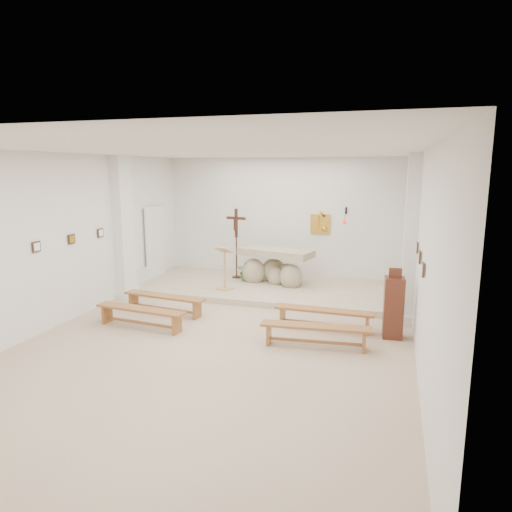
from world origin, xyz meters
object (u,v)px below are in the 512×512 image
(bench_left_front, at_px, (164,300))
(bench_right_second, at_px, (316,331))
(donation_pedestal, at_px, (393,307))
(bench_left_second, at_px, (140,313))
(crucifix_stand, at_px, (236,238))
(bench_right_front, at_px, (324,314))
(altar, at_px, (275,269))
(lectern, at_px, (224,268))

(bench_left_front, height_order, bench_right_second, same)
(donation_pedestal, relative_size, bench_left_second, 0.68)
(crucifix_stand, distance_m, donation_pedestal, 5.35)
(bench_right_front, height_order, bench_left_second, same)
(altar, bearing_deg, bench_right_second, -51.60)
(bench_left_second, bearing_deg, donation_pedestal, 16.58)
(altar, relative_size, bench_right_second, 1.05)
(crucifix_stand, relative_size, donation_pedestal, 1.44)
(lectern, xyz_separation_m, donation_pedestal, (4.12, -1.85, -0.11))
(donation_pedestal, distance_m, bench_right_second, 1.64)
(donation_pedestal, distance_m, bench_left_second, 4.98)
(altar, distance_m, lectern, 1.48)
(bench_left_front, relative_size, bench_left_second, 1.00)
(lectern, relative_size, bench_left_second, 0.56)
(crucifix_stand, relative_size, bench_right_second, 0.98)
(crucifix_stand, bearing_deg, lectern, -72.69)
(crucifix_stand, height_order, bench_right_front, crucifix_stand)
(crucifix_stand, xyz_separation_m, bench_right_second, (2.94, -4.09, -0.96))
(bench_left_second, bearing_deg, bench_left_front, 95.77)
(bench_left_second, distance_m, bench_right_second, 3.56)
(crucifix_stand, xyz_separation_m, donation_pedestal, (4.26, -3.16, -0.68))
(bench_left_front, height_order, bench_left_second, same)
(bench_left_front, height_order, bench_right_front, same)
(donation_pedestal, relative_size, bench_right_second, 0.68)
(donation_pedestal, xyz_separation_m, bench_left_front, (-4.88, 0.07, -0.28))
(donation_pedestal, xyz_separation_m, bench_left_second, (-4.88, -0.93, -0.28))
(altar, distance_m, bench_right_second, 4.21)
(altar, height_order, crucifix_stand, crucifix_stand)
(crucifix_stand, xyz_separation_m, bench_right_front, (2.94, -3.10, -0.96))
(altar, relative_size, lectern, 1.87)
(bench_left_front, bearing_deg, altar, 64.93)
(lectern, xyz_separation_m, bench_left_front, (-0.76, -1.79, -0.39))
(crucifix_stand, distance_m, bench_right_second, 5.13)
(donation_pedestal, bearing_deg, crucifix_stand, 139.01)
(lectern, height_order, bench_right_front, lectern)
(altar, relative_size, crucifix_stand, 1.08)
(crucifix_stand, bearing_deg, bench_left_second, -87.23)
(lectern, relative_size, bench_left_front, 0.56)
(altar, xyz_separation_m, crucifix_stand, (-1.18, 0.27, 0.74))
(lectern, bearing_deg, bench_right_second, -28.80)
(crucifix_stand, height_order, bench_left_second, crucifix_stand)
(crucifix_stand, relative_size, bench_right_front, 0.98)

